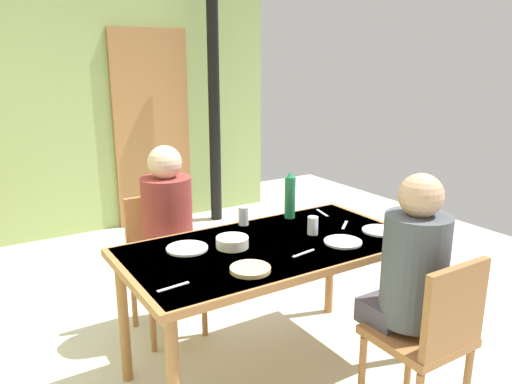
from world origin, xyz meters
name	(u,v)px	position (x,y,z in m)	size (l,w,h in m)	color
ground_plane	(203,366)	(0.00, 0.00, 0.00)	(7.08, 7.08, 0.00)	beige
wall_back	(74,107)	(0.00, 2.72, 1.26)	(4.19, 0.10, 2.51)	#95AD65
door_wooden	(152,129)	(0.74, 2.64, 1.00)	(0.80, 0.05, 2.00)	#9F6B3D
stove_pipe_column	(214,103)	(1.33, 2.37, 1.26)	(0.12, 0.12, 2.51)	black
dining_table	(271,257)	(0.31, -0.23, 0.68)	(1.57, 0.82, 0.76)	#A06939
chair_near_diner	(431,334)	(0.68, -0.99, 0.50)	(0.40, 0.40, 0.87)	#A06939
chair_far_diner	(162,255)	(-0.01, 0.54, 0.50)	(0.40, 0.40, 0.87)	#A06939
person_near_diner	(412,265)	(0.68, -0.85, 0.78)	(0.30, 0.37, 0.77)	#4B4756
person_far_diner	(168,218)	(-0.01, 0.40, 0.78)	(0.30, 0.37, 0.77)	maroon
water_bottle_green_near	(290,196)	(0.66, 0.09, 0.90)	(0.07, 0.07, 0.29)	#25804D
serving_bowl_center	(232,242)	(0.12, -0.16, 0.79)	(0.17, 0.17, 0.06)	silver
dinner_plate_near_left	(343,242)	(0.65, -0.42, 0.76)	(0.20, 0.20, 0.01)	white
dinner_plate_near_right	(187,248)	(-0.10, -0.06, 0.76)	(0.21, 0.21, 0.01)	white
dinner_plate_far_center	(380,231)	(0.94, -0.39, 0.76)	(0.20, 0.20, 0.01)	white
drinking_glass_by_near_diner	(313,226)	(0.59, -0.22, 0.81)	(0.06, 0.06, 0.10)	silver
drinking_glass_by_far_diner	(244,216)	(0.35, 0.12, 0.81)	(0.06, 0.06, 0.11)	silver
bread_plate_sliced	(250,269)	(0.04, -0.46, 0.77)	(0.19, 0.19, 0.02)	#DBB77A
cutlery_knife_near	(173,287)	(-0.33, -0.43, 0.76)	(0.15, 0.02, 0.00)	silver
cutlery_fork_near	(304,253)	(0.38, -0.42, 0.76)	(0.15, 0.02, 0.00)	silver
cutlery_knife_far	(345,225)	(0.85, -0.20, 0.76)	(0.15, 0.02, 0.00)	silver
cutlery_fork_far	(322,213)	(0.89, 0.05, 0.76)	(0.15, 0.02, 0.00)	silver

